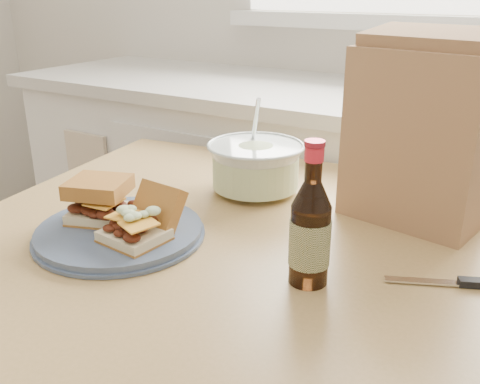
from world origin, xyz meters
The scene contains 9 objects.
cabinet_run centered at (0.00, 1.70, 0.47)m, with size 2.50×0.64×0.94m.
dining_table centered at (-0.02, 0.88, 0.70)m, with size 1.11×1.11×0.82m.
plate centered at (-0.18, 0.79, 0.83)m, with size 0.29×0.29×0.02m, color #465671.
sandwich_left centered at (-0.23, 0.81, 0.88)m, with size 0.13×0.12×0.07m.
sandwich_right centered at (-0.12, 0.79, 0.87)m, with size 0.11×0.14×0.08m.
coleslaw_bowl centered at (-0.09, 1.11, 0.88)m, with size 0.20×0.20×0.20m.
beer_bottle centered at (0.16, 0.83, 0.91)m, with size 0.06×0.06×0.22m.
knife centered at (0.37, 0.93, 0.83)m, with size 0.17×0.08×0.01m.
paper_bag centered at (0.23, 1.14, 0.98)m, with size 0.24×0.16×0.31m, color #A16E4E.
Camera 1 is at (0.43, 0.18, 1.24)m, focal length 40.00 mm.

